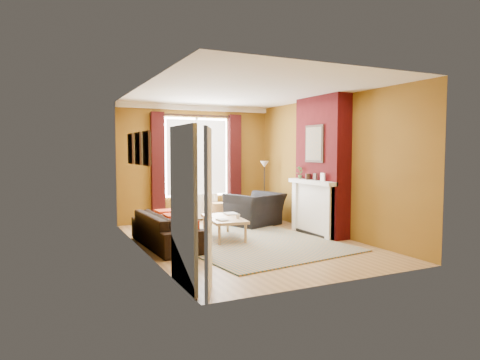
# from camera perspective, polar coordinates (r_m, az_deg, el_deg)

# --- Properties ---
(ground) EXTENTS (5.50, 5.50, 0.00)m
(ground) POSITION_cam_1_polar(r_m,az_deg,el_deg) (8.12, 0.76, -8.23)
(ground) COLOR olive
(ground) RESTS_ON ground
(room_walls) EXTENTS (3.82, 5.54, 2.83)m
(room_walls) POSITION_cam_1_polar(r_m,az_deg,el_deg) (8.48, 3.76, 1.69)
(room_walls) COLOR brown
(room_walls) RESTS_ON ground
(striped_rug) EXTENTS (3.17, 4.06, 0.02)m
(striped_rug) POSITION_cam_1_polar(r_m,az_deg,el_deg) (8.19, 0.75, -8.05)
(striped_rug) COLOR #2F6483
(striped_rug) RESTS_ON ground
(sofa) EXTENTS (0.89, 2.07, 0.60)m
(sofa) POSITION_cam_1_polar(r_m,az_deg,el_deg) (7.83, -9.61, -6.53)
(sofa) COLOR black
(sofa) RESTS_ON ground
(armchair) EXTENTS (1.42, 1.34, 0.74)m
(armchair) POSITION_cam_1_polar(r_m,az_deg,el_deg) (9.79, 2.02, -3.93)
(armchair) COLOR black
(armchair) RESTS_ON ground
(coffee_table) EXTENTS (0.77, 1.32, 0.42)m
(coffee_table) POSITION_cam_1_polar(r_m,az_deg,el_deg) (8.33, -2.17, -5.31)
(coffee_table) COLOR tan
(coffee_table) RESTS_ON ground
(wicker_stool) EXTENTS (0.40, 0.40, 0.45)m
(wicker_stool) POSITION_cam_1_polar(r_m,az_deg,el_deg) (10.41, -2.93, -4.27)
(wicker_stool) COLOR olive
(wicker_stool) RESTS_ON ground
(floor_lamp) EXTENTS (0.25, 0.25, 1.45)m
(floor_lamp) POSITION_cam_1_polar(r_m,az_deg,el_deg) (10.54, 3.28, 0.87)
(floor_lamp) COLOR black
(floor_lamp) RESTS_ON ground
(book_a) EXTENTS (0.21, 0.26, 0.02)m
(book_a) POSITION_cam_1_polar(r_m,az_deg,el_deg) (7.93, -2.92, -5.38)
(book_a) COLOR #999999
(book_a) RESTS_ON coffee_table
(book_b) EXTENTS (0.26, 0.34, 0.02)m
(book_b) POSITION_cam_1_polar(r_m,az_deg,el_deg) (8.70, -2.00, -4.54)
(book_b) COLOR #999999
(book_b) RESTS_ON coffee_table
(mug) EXTENTS (0.10, 0.10, 0.08)m
(mug) POSITION_cam_1_polar(r_m,az_deg,el_deg) (8.18, -0.29, -4.87)
(mug) COLOR #999999
(mug) RESTS_ON coffee_table
(tv_remote) EXTENTS (0.09, 0.15, 0.02)m
(tv_remote) POSITION_cam_1_polar(r_m,az_deg,el_deg) (8.46, -4.03, -4.80)
(tv_remote) COLOR black
(tv_remote) RESTS_ON coffee_table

